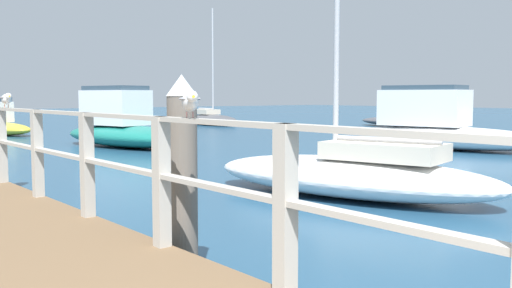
{
  "coord_description": "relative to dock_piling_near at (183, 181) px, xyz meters",
  "views": [
    {
      "loc": [
        -0.93,
        -0.3,
        1.81
      ],
      "look_at": [
        4.39,
        6.17,
        1.1
      ],
      "focal_mm": 39.85,
      "sensor_mm": 36.0,
      "label": 1
    }
  ],
  "objects": [
    {
      "name": "boat_3",
      "position": [
        24.91,
        14.89,
        -0.46
      ],
      "size": [
        2.75,
        7.17,
        1.67
      ],
      "rotation": [
        0.0,
        0.0,
        3.1
      ],
      "color": "#4C4C51",
      "rests_on": "ground_plane"
    },
    {
      "name": "seagull_background",
      "position": [
        -0.38,
        4.15,
        0.76
      ],
      "size": [
        0.2,
        0.48,
        0.21
      ],
      "rotation": [
        0.0,
        0.0,
        3.03
      ],
      "color": "white",
      "rests_on": "pier_railing"
    },
    {
      "name": "boat_1",
      "position": [
        4.91,
        2.19,
        -0.59
      ],
      "size": [
        3.28,
        5.89,
        6.65
      ],
      "rotation": [
        0.0,
        0.0,
        0.25
      ],
      "color": "white",
      "rests_on": "ground_plane"
    },
    {
      "name": "boat_4",
      "position": [
        17.48,
        24.61,
        -0.61
      ],
      "size": [
        2.21,
        5.26,
        7.13
      ],
      "rotation": [
        0.0,
        0.0,
        3.07
      ],
      "color": "#4C4C51",
      "rests_on": "ground_plane"
    },
    {
      "name": "boat_6",
      "position": [
        6.33,
        14.03,
        -0.29
      ],
      "size": [
        3.34,
        6.57,
        2.16
      ],
      "rotation": [
        0.0,
        0.0,
        0.2
      ],
      "color": "#197266",
      "rests_on": "ground_plane"
    },
    {
      "name": "dock_piling_near",
      "position": [
        0.0,
        0.0,
        0.0
      ],
      "size": [
        0.29,
        0.29,
        2.01
      ],
      "color": "#6B6056",
      "rests_on": "ground_plane"
    },
    {
      "name": "boat_2",
      "position": [
        14.34,
        6.54,
        -0.29
      ],
      "size": [
        3.53,
        7.49,
        2.17
      ],
      "rotation": [
        0.0,
        0.0,
        0.18
      ],
      "color": "white",
      "rests_on": "ground_plane"
    },
    {
      "name": "seagull_foreground",
      "position": [
        -0.38,
        -0.74,
        0.76
      ],
      "size": [
        0.26,
        0.44,
        0.21
      ],
      "rotation": [
        0.0,
        0.0,
        2.67
      ],
      "color": "white",
      "rests_on": "pier_railing"
    }
  ]
}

